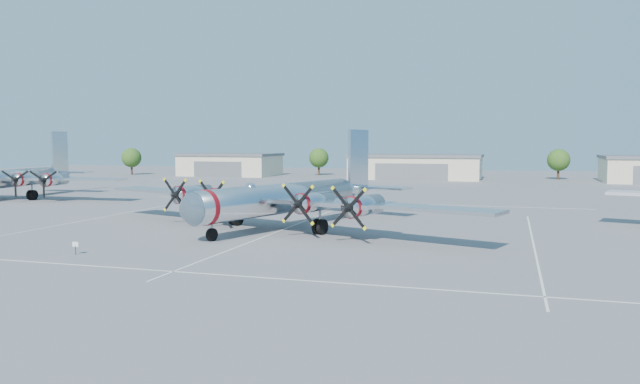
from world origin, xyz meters
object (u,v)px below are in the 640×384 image
(hangar_west, at_px, (230,164))
(bomber_west, at_px, (13,198))
(hangar_center, at_px, (416,166))
(tree_west, at_px, (319,158))
(main_bomber_b29, at_px, (288,227))
(tree_far_west, at_px, (131,158))
(tree_east, at_px, (559,160))
(info_placard, at_px, (75,246))

(hangar_west, bearing_deg, bomber_west, -93.07)
(hangar_center, distance_m, tree_west, 26.30)
(hangar_west, distance_m, tree_west, 21.61)
(hangar_center, height_order, bomber_west, hangar_center)
(main_bomber_b29, distance_m, bomber_west, 51.47)
(tree_far_west, bearing_deg, hangar_center, 3.24)
(hangar_west, xyz_separation_m, tree_far_west, (-25.00, -3.96, 1.51))
(hangar_west, height_order, tree_east, tree_east)
(tree_east, distance_m, main_bomber_b29, 93.84)
(tree_west, distance_m, main_bomber_b29, 94.27)
(hangar_center, xyz_separation_m, main_bomber_b29, (-0.03, -82.77, -2.71))
(tree_far_west, xyz_separation_m, main_bomber_b29, (69.97, -78.81, -4.22))
(tree_west, bearing_deg, info_placard, -82.06)
(hangar_center, bearing_deg, tree_west, 162.18)
(hangar_center, xyz_separation_m, bomber_west, (-48.51, -65.49, -2.71))
(hangar_west, bearing_deg, tree_west, 21.89)
(tree_west, xyz_separation_m, main_bomber_b29, (24.97, -90.81, -4.22))
(hangar_center, distance_m, info_placard, 101.28)
(info_placard, bearing_deg, main_bomber_b29, 59.94)
(tree_east, height_order, main_bomber_b29, tree_east)
(tree_east, bearing_deg, tree_west, 177.92)
(tree_far_west, bearing_deg, bomber_west, -70.75)
(tree_east, relative_size, main_bomber_b29, 0.15)
(tree_west, bearing_deg, hangar_center, -17.82)
(tree_west, distance_m, info_placard, 109.93)
(tree_east, xyz_separation_m, info_placard, (-39.82, -106.82, -3.57))
(tree_east, distance_m, bomber_west, 106.29)
(main_bomber_b29, height_order, info_placard, main_bomber_b29)
(hangar_center, height_order, tree_east, tree_east)
(tree_west, height_order, bomber_west, tree_west)
(main_bomber_b29, bearing_deg, tree_east, 89.82)
(info_placard, bearing_deg, hangar_center, 82.91)
(hangar_center, relative_size, info_placard, 30.76)
(tree_east, height_order, bomber_west, tree_east)
(tree_far_west, bearing_deg, info_placard, -58.14)
(main_bomber_b29, xyz_separation_m, info_placard, (-9.80, -18.02, 0.65))
(hangar_west, distance_m, info_placard, 106.77)
(main_bomber_b29, xyz_separation_m, bomber_west, (-48.49, 17.28, 0.00))
(hangar_center, distance_m, tree_far_west, 70.13)
(hangar_west, bearing_deg, hangar_center, -0.00)
(hangar_west, bearing_deg, info_placard, -70.76)
(main_bomber_b29, bearing_deg, hangar_center, 108.49)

